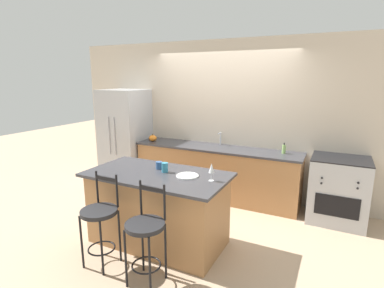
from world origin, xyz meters
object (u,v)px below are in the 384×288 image
(dinner_plate, at_px, (187,176))
(tumbler_cup, at_px, (165,167))
(refrigerator, at_px, (126,137))
(oven_range, at_px, (338,190))
(coffee_mug, at_px, (159,165))
(bar_stool_near, at_px, (100,219))
(pumpkin_decoration, at_px, (153,138))
(bar_stool_far, at_px, (146,234))
(soap_bottle, at_px, (284,149))
(wine_glass, at_px, (212,168))

(dinner_plate, bearing_deg, tumbler_cup, 176.49)
(refrigerator, distance_m, oven_range, 3.82)
(dinner_plate, bearing_deg, coffee_mug, 167.08)
(bar_stool_near, distance_m, pumpkin_decoration, 2.47)
(oven_range, distance_m, dinner_plate, 2.33)
(coffee_mug, bearing_deg, bar_stool_far, -66.18)
(refrigerator, bearing_deg, pumpkin_decoration, -0.65)
(bar_stool_far, distance_m, soap_bottle, 2.66)
(bar_stool_near, relative_size, dinner_plate, 3.88)
(pumpkin_decoration, relative_size, soap_bottle, 0.85)
(bar_stool_far, xyz_separation_m, dinner_plate, (0.07, 0.77, 0.39))
(oven_range, xyz_separation_m, dinner_plate, (-1.63, -1.60, 0.46))
(bar_stool_near, bearing_deg, coffee_mug, 74.12)
(wine_glass, distance_m, coffee_mug, 0.79)
(oven_range, height_order, pumpkin_decoration, pumpkin_decoration)
(bar_stool_near, bearing_deg, dinner_plate, 46.55)
(pumpkin_decoration, bearing_deg, refrigerator, 179.35)
(oven_range, xyz_separation_m, bar_stool_near, (-2.34, -2.34, 0.07))
(oven_range, relative_size, dinner_plate, 3.55)
(dinner_plate, xyz_separation_m, soap_bottle, (0.82, 1.70, 0.04))
(coffee_mug, xyz_separation_m, pumpkin_decoration, (-1.06, 1.45, -0.01))
(tumbler_cup, bearing_deg, dinner_plate, -3.51)
(coffee_mug, height_order, tumbler_cup, tumbler_cup)
(oven_range, bearing_deg, refrigerator, -179.44)
(dinner_plate, bearing_deg, oven_range, 44.33)
(refrigerator, distance_m, tumbler_cup, 2.40)
(wine_glass, relative_size, soap_bottle, 1.21)
(oven_range, relative_size, tumbler_cup, 7.97)
(refrigerator, distance_m, coffee_mug, 2.24)
(refrigerator, distance_m, pumpkin_decoration, 0.64)
(refrigerator, relative_size, tumbler_cup, 15.36)
(refrigerator, bearing_deg, bar_stool_far, -48.16)
(oven_range, bearing_deg, dinner_plate, -135.67)
(tumbler_cup, bearing_deg, coffee_mug, 147.70)
(tumbler_cup, xyz_separation_m, pumpkin_decoration, (-1.20, 1.53, -0.02))
(wine_glass, bearing_deg, pumpkin_decoration, 139.53)
(oven_range, bearing_deg, bar_stool_near, -134.99)
(oven_range, distance_m, soap_bottle, 0.96)
(dinner_plate, distance_m, pumpkin_decoration, 2.18)
(oven_range, distance_m, coffee_mug, 2.62)
(bar_stool_far, height_order, wine_glass, wine_glass)
(dinner_plate, bearing_deg, bar_stool_near, -133.45)
(bar_stool_near, bearing_deg, tumbler_cup, 63.66)
(refrigerator, xyz_separation_m, oven_range, (3.80, 0.04, -0.44))
(coffee_mug, bearing_deg, oven_range, 35.43)
(tumbler_cup, bearing_deg, wine_glass, -3.35)
(refrigerator, bearing_deg, bar_stool_near, -57.61)
(bar_stool_near, height_order, pumpkin_decoration, same)
(refrigerator, distance_m, bar_stool_near, 2.75)
(dinner_plate, bearing_deg, pumpkin_decoration, 134.50)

